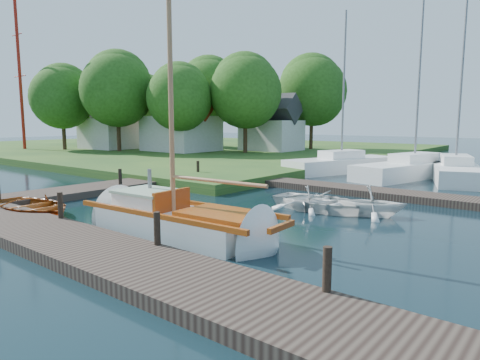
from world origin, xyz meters
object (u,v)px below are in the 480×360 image
Objects in this scene: tree_0 at (62,97)px; tree_3 at (246,91)px; house_b at (112,126)px; tree_5 at (146,102)px; tender_c at (322,200)px; tree_2 at (180,97)px; mooring_post_3 at (327,269)px; marina_boat_1 at (414,168)px; dinghy at (32,204)px; mooring_post_1 at (60,205)px; mooring_post_4 at (120,178)px; house_a at (181,124)px; radio_mast at (20,71)px; tree_1 at (118,89)px; mooring_post_2 at (157,228)px; tender_d at (373,200)px; mooring_post_5 at (198,168)px; marina_boat_2 at (455,170)px; tree_7 at (312,90)px; house_c at (271,128)px; tender_b at (310,197)px; marina_boat_0 at (341,163)px; sailboat at (183,224)px; tree_4 at (210,91)px.

tree_3 is (16.00, 8.00, 0.28)m from tree_0.
tree_5 is at bearing 108.28° from house_b.
tree_2 is (-19.97, 11.70, 4.85)m from tender_c.
mooring_post_3 is 19.55m from marina_boat_1.
house_b is (-22.50, 18.70, 2.38)m from dinghy.
mooring_post_1 is at bearing -29.14° from tree_0.
house_b is at bearing 142.77° from mooring_post_1.
house_a is (-13.00, 16.00, 2.26)m from mooring_post_4.
mooring_post_4 is at bearing -51.95° from tree_2.
house_b is 9.98m from radio_mast.
tree_5 is (-6.00, 8.00, -0.67)m from tree_1.
tender_d is (2.29, 7.54, -0.12)m from mooring_post_2.
mooring_post_4 is 25.56m from tree_0.
marina_boat_2 is at bearing 39.83° from mooring_post_5.
tree_7 is at bearing 100.86° from mooring_post_4.
tender_b is at bearing -51.95° from house_c.
tree_3 is (0.00, -3.95, 3.23)m from house_c.
tree_5 is at bearing 126.87° from tree_1.
mooring_post_1 is 18.65m from marina_boat_0.
marina_boat_1 reaches higher than tender_b.
tender_d is 0.35× the size of house_a.
radio_mast reaches higher than mooring_post_5.
tree_0 is at bearing -149.24° from house_a.
mooring_post_4 is at bearing -50.91° from house_a.
tree_7 reaches higher than house_b.
dinghy is 1.95× the size of tender_b.
marina_boat_2 is (2.33, 19.03, -0.13)m from mooring_post_2.
house_b reaches higher than mooring_post_3.
tree_1 is (-30.00, 17.05, 5.39)m from mooring_post_3.
tender_d is at bearing -54.59° from dinghy.
mooring_post_4 is 0.36× the size of tender_d.
mooring_post_4 is 0.09× the size of tree_3.
tree_7 is (-18.00, 31.05, 5.50)m from mooring_post_3.
sailboat is 1.19× the size of tree_0.
house_c is at bearing 42.07° from tender_c.
house_c is at bearing 72.53° from marina_boat_0.
mooring_post_5 is at bearing 172.97° from marina_boat_0.
marina_boat_2 is (1.86, 11.69, 0.17)m from tender_c.
mooring_post_3 is 0.36× the size of tender_d.
mooring_post_4 is at bearing -90.00° from mooring_post_5.
tree_4 is (8.00, 12.00, 0.84)m from tree_0.
tree_1 is at bearing -135.14° from house_c.
dinghy is at bearing -169.98° from sailboat.
marina_boat_2 is 1.91× the size of house_b.
mooring_post_2 is at bearing -30.47° from mooring_post_4.
mooring_post_5 is (-13.00, 10.00, 0.00)m from mooring_post_3.
tree_1 is (-27.79, 9.51, 5.51)m from tender_d.
house_b is at bearing -165.96° from house_a.
tree_3 reaches higher than house_c.
mooring_post_5 is at bearing -40.24° from house_a.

